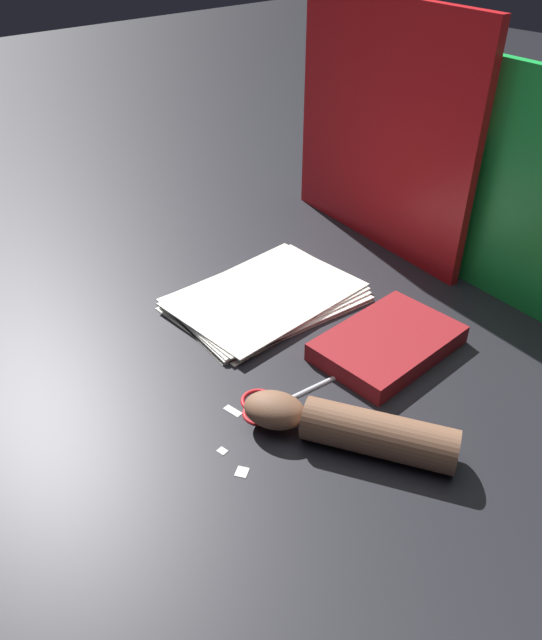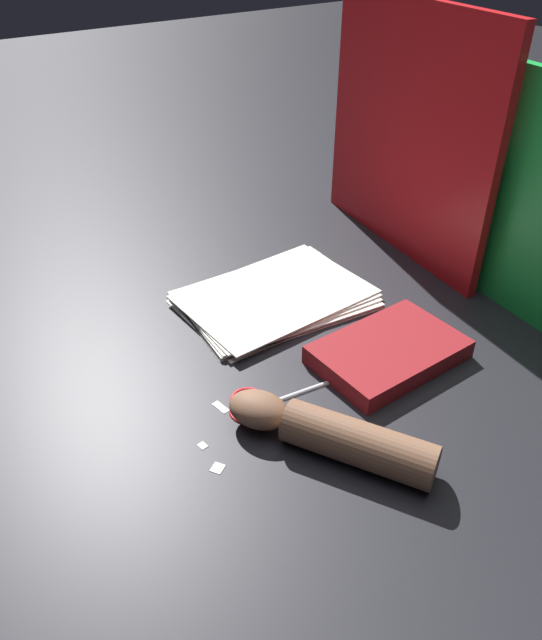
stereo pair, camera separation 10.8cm
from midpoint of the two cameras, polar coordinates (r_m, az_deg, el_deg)
name	(u,v)px [view 2 (the right image)]	position (r m, az deg, el deg)	size (l,w,h in m)	color
ground_plane	(269,343)	(1.13, 2.52, -2.18)	(6.00, 6.00, 0.00)	black
backdrop_panel_left	(407,134)	(1.39, 14.66, 16.10)	(0.52, 0.08, 0.51)	red
paper_stack	(275,297)	(1.23, 2.84, 2.01)	(0.28, 0.38, 0.02)	white
book_closed	(389,352)	(1.11, 13.47, -2.95)	(0.17, 0.26, 0.03)	maroon
scissors	(265,403)	(1.00, 2.53, -7.76)	(0.18, 0.19, 0.01)	silver
hand_forearm	(332,434)	(0.92, 9.02, -10.43)	(0.31, 0.22, 0.07)	brown
paper_scrap_near	(221,407)	(1.00, -1.51, -8.08)	(0.03, 0.02, 0.00)	white
paper_scrap_mid	(218,468)	(0.91, -1.43, -13.52)	(0.02, 0.03, 0.00)	white
paper_scrap_far	(203,445)	(0.94, -2.95, -11.52)	(0.02, 0.01, 0.00)	white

